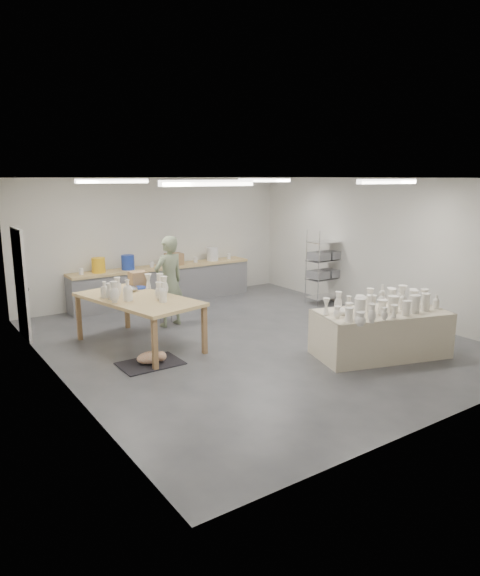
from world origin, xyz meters
TOP-DOWN VIEW (x-y plane):
  - room at (-0.11, 0.08)m, footprint 8.00×8.02m
  - back_counter at (-0.01, 3.68)m, footprint 4.60×0.60m
  - wire_shelf at (3.20, 1.40)m, footprint 0.88×0.48m
  - drying_table at (1.35, -1.92)m, footprint 2.44×1.69m
  - work_table at (-1.85, 0.95)m, footprint 1.72×2.64m
  - rug at (-2.10, -0.08)m, footprint 1.00×0.70m
  - cat at (-2.08, -0.09)m, footprint 0.53×0.43m
  - potter at (-0.81, 1.76)m, footprint 0.75×0.57m
  - red_stool at (-0.81, 2.03)m, footprint 0.49×0.49m

SIDE VIEW (x-z plane):
  - rug at x=-2.10m, z-range 0.00..0.02m
  - cat at x=-2.08m, z-range 0.02..0.22m
  - red_stool at x=-0.81m, z-range 0.14..0.49m
  - drying_table at x=1.35m, z-range -0.14..1.01m
  - back_counter at x=-0.01m, z-range -0.13..1.11m
  - work_table at x=-1.85m, z-range 0.27..1.56m
  - wire_shelf at x=3.20m, z-range 0.02..1.82m
  - potter at x=-0.81m, z-range 0.00..1.86m
  - room at x=-0.11m, z-range 0.56..3.56m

